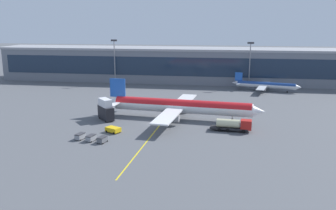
# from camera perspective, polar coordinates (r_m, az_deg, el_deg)

# --- Properties ---
(ground_plane) EXTENTS (700.00, 700.00, 0.00)m
(ground_plane) POSITION_cam_1_polar(r_m,az_deg,el_deg) (103.08, -2.51, -2.95)
(ground_plane) COLOR #515459
(apron_lead_in_line) EXTENTS (3.52, 79.95, 0.01)m
(apron_lead_in_line) POSITION_cam_1_polar(r_m,az_deg,el_deg) (104.51, -0.92, -2.71)
(apron_lead_in_line) COLOR yellow
(apron_lead_in_line) RESTS_ON ground_plane
(terminal_building) EXTENTS (206.66, 20.98, 16.12)m
(terminal_building) POSITION_cam_1_polar(r_m,az_deg,el_deg) (173.84, 6.79, 6.24)
(terminal_building) COLOR slate
(terminal_building) RESTS_ON ground_plane
(main_airliner) EXTENTS (48.71, 39.00, 11.31)m
(main_airliner) POSITION_cam_1_polar(r_m,az_deg,el_deg) (107.47, 2.02, -0.19)
(main_airliner) COLOR white
(main_airliner) RESTS_ON ground_plane
(fuel_tanker) EXTENTS (10.97, 3.37, 3.25)m
(fuel_tanker) POSITION_cam_1_polar(r_m,az_deg,el_deg) (97.08, 10.29, -3.10)
(fuel_tanker) COLOR #232326
(fuel_tanker) RESTS_ON ground_plane
(catering_lift) EXTENTS (6.33, 6.78, 6.30)m
(catering_lift) POSITION_cam_1_polar(r_m,az_deg,el_deg) (107.71, -9.78, -0.75)
(catering_lift) COLOR black
(catering_lift) RESTS_ON ground_plane
(pushback_tug) EXTENTS (4.43, 3.77, 1.40)m
(pushback_tug) POSITION_cam_1_polar(r_m,az_deg,el_deg) (95.86, -8.66, -3.80)
(pushback_tug) COLOR yellow
(pushback_tug) RESTS_ON ground_plane
(baggage_cart_0) EXTENTS (2.16, 2.94, 1.48)m
(baggage_cart_0) POSITION_cam_1_polar(r_m,az_deg,el_deg) (91.94, -13.66, -4.81)
(baggage_cart_0) COLOR gray
(baggage_cart_0) RESTS_ON ground_plane
(baggage_cart_1) EXTENTS (2.16, 2.94, 1.48)m
(baggage_cart_1) POSITION_cam_1_polar(r_m,az_deg,el_deg) (90.13, -12.02, -5.08)
(baggage_cart_1) COLOR gray
(baggage_cart_1) RESTS_ON ground_plane
(baggage_cart_2) EXTENTS (2.16, 2.94, 1.48)m
(baggage_cart_2) POSITION_cam_1_polar(r_m,az_deg,el_deg) (88.39, -10.31, -5.37)
(baggage_cart_2) COLOR #595B60
(baggage_cart_2) RESTS_ON ground_plane
(commuter_jet_far) EXTENTS (28.05, 22.56, 7.27)m
(commuter_jet_far) POSITION_cam_1_polar(r_m,az_deg,el_deg) (155.78, 15.09, 3.06)
(commuter_jet_far) COLOR silver
(commuter_jet_far) RESTS_ON ground_plane
(apron_light_mast_0) EXTENTS (2.80, 0.50, 19.77)m
(apron_light_mast_0) POSITION_cam_1_polar(r_m,az_deg,el_deg) (161.75, 12.76, 6.83)
(apron_light_mast_0) COLOR gray
(apron_light_mast_0) RESTS_ON ground_plane
(apron_light_mast_1) EXTENTS (2.80, 0.50, 20.37)m
(apron_light_mast_1) POSITION_cam_1_polar(r_m,az_deg,el_deg) (169.07, -8.42, 7.37)
(apron_light_mast_1) COLOR gray
(apron_light_mast_1) RESTS_ON ground_plane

